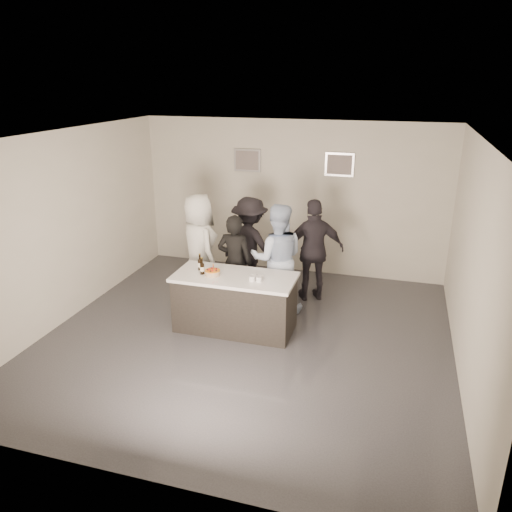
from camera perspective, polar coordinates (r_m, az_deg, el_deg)
name	(u,v)px	position (r m, az deg, el deg)	size (l,w,h in m)	color
floor	(247,338)	(7.70, -1.06, -9.30)	(6.00, 6.00, 0.00)	#3D3D42
ceiling	(245,137)	(6.76, -1.23, 13.48)	(6.00, 6.00, 0.00)	white
wall_back	(292,198)	(9.89, 4.11, 6.65)	(6.00, 0.04, 3.00)	beige
wall_front	(144,348)	(4.56, -12.69, -10.26)	(6.00, 0.04, 3.00)	beige
wall_left	(65,227)	(8.45, -20.96, 3.07)	(0.04, 6.00, 3.00)	beige
wall_right	(473,266)	(6.86, 23.52, -1.01)	(0.04, 6.00, 3.00)	beige
picture_left	(247,160)	(9.95, -0.98, 10.89)	(0.54, 0.04, 0.44)	#B2B2B7
picture_right	(340,165)	(9.57, 9.53, 10.27)	(0.54, 0.04, 0.44)	#B2B2B7
bar_counter	(235,302)	(7.76, -2.42, -5.33)	(1.86, 0.86, 0.90)	white
cake	(213,273)	(7.61, -4.99, -1.93)	(0.23, 0.23, 0.07)	orange
beer_bottle_a	(200,262)	(7.80, -6.43, -0.69)	(0.07, 0.07, 0.26)	black
beer_bottle_b	(202,266)	(7.63, -6.18, -1.15)	(0.07, 0.07, 0.26)	black
tumbler_cluster	(257,278)	(7.40, 0.08, -2.49)	(0.19, 0.19, 0.08)	#C17B12
candles	(209,282)	(7.37, -5.38, -2.97)	(0.24, 0.08, 0.01)	pink
person_main_black	(235,263)	(8.31, -2.44, -0.77)	(0.60, 0.39, 1.65)	black
person_main_blue	(277,258)	(8.22, 2.44, -0.29)	(0.90, 0.70, 1.85)	silver
person_guest_left	(199,248)	(8.71, -6.50, 0.94)	(0.93, 0.60, 1.89)	silver
person_guest_right	(314,250)	(8.70, 6.64, 0.64)	(1.06, 0.44, 1.81)	#2B272E
person_guest_back	(250,246)	(8.95, -0.70, 1.19)	(1.14, 0.66, 1.77)	black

